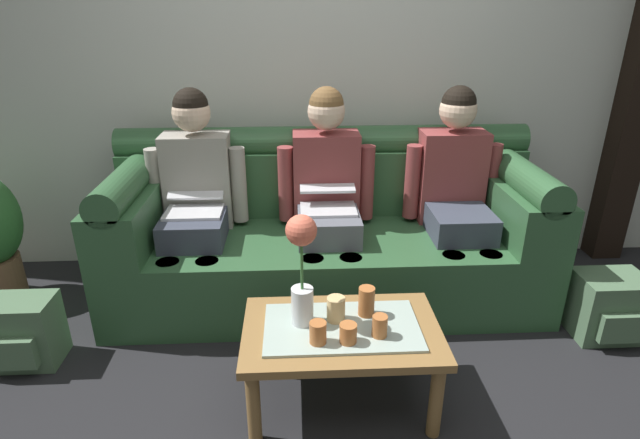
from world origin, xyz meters
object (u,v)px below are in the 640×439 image
object	(u,v)px
coffee_table	(342,339)
cup_near_right	(380,326)
cup_far_center	(348,333)
person_middle	(327,190)
couch	(327,235)
flower_vase	(302,263)
person_left	(196,192)
cup_far_right	(318,332)
cup_far_left	(336,309)
person_right	(455,187)
backpack_right	(608,307)
backpack_left	(21,333)
cup_near_left	(366,301)

from	to	relation	value
coffee_table	cup_near_right	size ratio (longest dim) A/B	9.01
cup_far_center	person_middle	bearing A→B (deg)	90.78
couch	flower_vase	xyz separation A→B (m)	(-0.16, -0.93, 0.31)
person_left	flower_vase	bearing A→B (deg)	-57.85
cup_far_center	flower_vase	bearing A→B (deg)	141.11
couch	person_middle	distance (m)	0.29
person_left	cup_near_right	world-z (taller)	person_left
cup_far_right	cup_far_left	bearing A→B (deg)	61.35
person_middle	person_right	xyz separation A→B (m)	(0.74, 0.00, 0.00)
cup_far_left	cup_far_right	distance (m)	0.17
coffee_table	cup_far_right	bearing A→B (deg)	-134.55
person_middle	coffee_table	xyz separation A→B (m)	(0.00, -0.96, -0.33)
cup_near_right	cup_far_left	distance (m)	0.21
person_left	person_right	distance (m)	1.49
backpack_right	coffee_table	bearing A→B (deg)	-163.76
cup_near_right	cup_far_center	world-z (taller)	cup_near_right
coffee_table	cup_far_right	distance (m)	0.19
flower_vase	cup_far_left	world-z (taller)	flower_vase
person_right	coffee_table	bearing A→B (deg)	-127.76
couch	cup_near_right	distance (m)	1.05
backpack_left	backpack_right	size ratio (longest dim) A/B	0.99
person_right	backpack_right	xyz separation A→B (m)	(0.70, -0.54, -0.49)
cup_near_right	flower_vase	bearing A→B (deg)	160.45
coffee_table	person_middle	bearing A→B (deg)	90.00
coffee_table	cup_near_right	distance (m)	0.20
person_right	cup_near_left	world-z (taller)	person_right
person_left	coffee_table	distance (m)	1.26
person_right	cup_far_left	bearing A→B (deg)	-129.92
person_middle	backpack_right	world-z (taller)	person_middle
cup_far_center	backpack_right	size ratio (longest dim) A/B	0.23
person_right	flower_vase	xyz separation A→B (m)	(-0.90, -0.92, 0.02)
person_right	cup_far_center	distance (m)	1.31
flower_vase	cup_far_left	distance (m)	0.27
cup_far_right	flower_vase	bearing A→B (deg)	112.35
person_middle	flower_vase	world-z (taller)	person_middle
cup_near_right	cup_far_left	xyz separation A→B (m)	(-0.17, 0.12, 0.01)
backpack_right	cup_near_left	bearing A→B (deg)	-165.63
couch	person_right	size ratio (longest dim) A/B	2.01
flower_vase	backpack_left	distance (m)	1.48
person_left	person_middle	xyz separation A→B (m)	(0.74, -0.00, 0.00)
backpack_left	flower_vase	bearing A→B (deg)	-13.06
cup_far_left	backpack_left	size ratio (longest dim) A/B	0.31
person_middle	backpack_left	world-z (taller)	person_middle
couch	cup_far_right	size ratio (longest dim) A/B	26.66
couch	cup_far_center	bearing A→B (deg)	-89.22
person_left	coffee_table	xyz separation A→B (m)	(0.74, -0.96, -0.32)
person_right	cup_far_right	xyz separation A→B (m)	(-0.85, -1.06, -0.22)
person_right	flower_vase	size ratio (longest dim) A/B	2.51
backpack_right	person_right	bearing A→B (deg)	142.64
cup_near_right	backpack_left	bearing A→B (deg)	165.71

